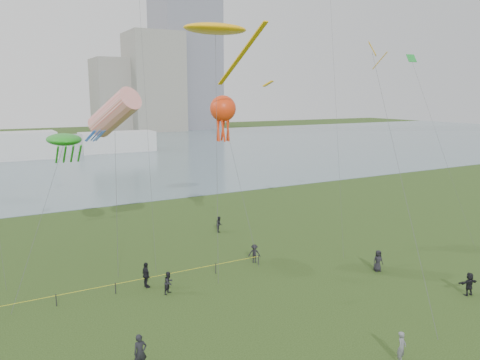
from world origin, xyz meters
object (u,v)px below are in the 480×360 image
fence (22,305)px  kite_flyer (402,347)px  kite_octopus (223,109)px  kite_stingray (216,29)px

fence → kite_flyer: (17.15, -16.14, 0.32)m
fence → kite_octopus: 22.10m
kite_flyer → kite_stingray: kite_stingray is taller
kite_octopus → kite_stingray: bearing=-136.6°
fence → kite_octopus: bearing=16.9°
kite_flyer → kite_stingray: (-1.17, 19.48, 18.38)m
fence → kite_stingray: bearing=11.8°
fence → kite_flyer: kite_flyer is taller
kite_octopus → fence: bearing=-170.9°
kite_flyer → kite_stingray: size_ratio=0.09×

